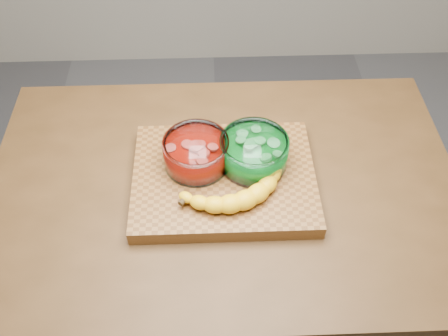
{
  "coord_description": "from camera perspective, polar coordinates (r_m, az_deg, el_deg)",
  "views": [
    {
      "loc": [
        -0.03,
        -0.8,
        1.88
      ],
      "look_at": [
        0.0,
        0.0,
        0.96
      ],
      "focal_mm": 40.0,
      "sensor_mm": 36.0,
      "label": 1
    }
  ],
  "objects": [
    {
      "name": "ground",
      "position": [
        2.04,
        0.0,
        -18.04
      ],
      "size": [
        3.5,
        3.5,
        0.0
      ],
      "primitive_type": "plane",
      "color": "#58595D",
      "rests_on": "ground"
    },
    {
      "name": "cutting_board",
      "position": [
        1.25,
        0.0,
        -1.21
      ],
      "size": [
        0.45,
        0.35,
        0.04
      ],
      "primitive_type": "cube",
      "color": "brown",
      "rests_on": "counter"
    },
    {
      "name": "counter",
      "position": [
        1.63,
        0.0,
        -11.84
      ],
      "size": [
        1.2,
        0.8,
        0.9
      ],
      "primitive_type": "cube",
      "color": "#482E15",
      "rests_on": "ground"
    },
    {
      "name": "banana",
      "position": [
        1.18,
        0.98,
        -1.84
      ],
      "size": [
        0.29,
        0.19,
        0.04
      ],
      "primitive_type": null,
      "color": "yellow",
      "rests_on": "cutting_board"
    },
    {
      "name": "bowl_red",
      "position": [
        1.23,
        -3.17,
        1.72
      ],
      "size": [
        0.16,
        0.16,
        0.08
      ],
      "color": "white",
      "rests_on": "cutting_board"
    },
    {
      "name": "bowl_green",
      "position": [
        1.23,
        3.43,
        1.8
      ],
      "size": [
        0.17,
        0.17,
        0.08
      ],
      "color": "white",
      "rests_on": "cutting_board"
    }
  ]
}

